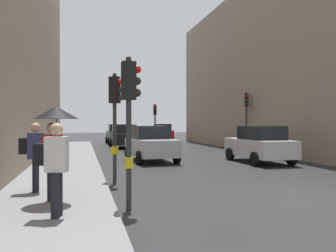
# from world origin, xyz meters

# --- Properties ---
(ground_plane) EXTENTS (120.00, 120.00, 0.00)m
(ground_plane) POSITION_xyz_m (0.00, 0.00, 0.00)
(ground_plane) COLOR #28282B
(sidewalk_kerb) EXTENTS (2.78, 40.00, 0.16)m
(sidewalk_kerb) POSITION_xyz_m (-6.40, 6.00, 0.08)
(sidewalk_kerb) COLOR gray
(sidewalk_kerb) RESTS_ON ground
(traffic_light_far_median) EXTENTS (0.24, 0.43, 3.51)m
(traffic_light_far_median) POSITION_xyz_m (0.33, 22.15, 2.42)
(traffic_light_far_median) COLOR #2D2D2D
(traffic_light_far_median) RESTS_ON ground
(traffic_light_mid_street) EXTENTS (0.33, 0.45, 3.90)m
(traffic_light_mid_street) POSITION_xyz_m (4.71, 13.58, 2.69)
(traffic_light_mid_street) COLOR #2D2D2D
(traffic_light_mid_street) RESTS_ON ground
(traffic_light_near_left) EXTENTS (0.44, 0.26, 3.38)m
(traffic_light_near_left) POSITION_xyz_m (-4.69, -0.34, 2.33)
(traffic_light_near_left) COLOR #2D2D2D
(traffic_light_near_left) RESTS_ON ground
(traffic_light_near_right) EXTENTS (0.44, 0.38, 3.48)m
(traffic_light_near_right) POSITION_xyz_m (-4.69, 3.25, 2.40)
(traffic_light_near_right) COLOR #2D2D2D
(traffic_light_near_right) RESTS_ON ground
(car_silver_hatchback) EXTENTS (2.28, 4.33, 1.76)m
(car_silver_hatchback) POSITION_xyz_m (-2.39, 9.55, 0.88)
(car_silver_hatchback) COLOR #BCBCC1
(car_silver_hatchback) RESTS_ON ground
(car_red_sedan) EXTENTS (2.23, 4.31, 1.76)m
(car_red_sedan) POSITION_xyz_m (2.38, 28.79, 0.88)
(car_red_sedan) COLOR red
(car_red_sedan) RESTS_ON ground
(car_dark_suv) EXTENTS (2.15, 4.27, 1.76)m
(car_dark_suv) POSITION_xyz_m (-2.60, 19.40, 0.88)
(car_dark_suv) COLOR black
(car_dark_suv) RESTS_ON ground
(car_green_estate) EXTENTS (2.05, 4.22, 1.76)m
(car_green_estate) POSITION_xyz_m (-2.61, 24.61, 0.88)
(car_green_estate) COLOR #2D6038
(car_green_estate) RESTS_ON ground
(car_white_compact) EXTENTS (2.07, 4.23, 1.76)m
(car_white_compact) POSITION_xyz_m (2.56, 7.61, 0.88)
(car_white_compact) COLOR silver
(car_white_compact) RESTS_ON ground
(pedestrian_with_umbrella) EXTENTS (1.00, 1.00, 2.14)m
(pedestrian_with_umbrella) POSITION_xyz_m (-6.31, 0.23, 1.84)
(pedestrian_with_umbrella) COLOR black
(pedestrian_with_umbrella) RESTS_ON sidewalk_kerb
(pedestrian_with_grey_backpack) EXTENTS (0.62, 0.36, 1.77)m
(pedestrian_with_grey_backpack) POSITION_xyz_m (-6.92, 1.47, 1.16)
(pedestrian_with_grey_backpack) COLOR black
(pedestrian_with_grey_backpack) RESTS_ON sidewalk_kerb
(pedestrian_with_black_backpack) EXTENTS (0.65, 0.41, 1.77)m
(pedestrian_with_black_backpack) POSITION_xyz_m (-6.23, -1.22, 1.16)
(pedestrian_with_black_backpack) COLOR black
(pedestrian_with_black_backpack) RESTS_ON sidewalk_kerb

